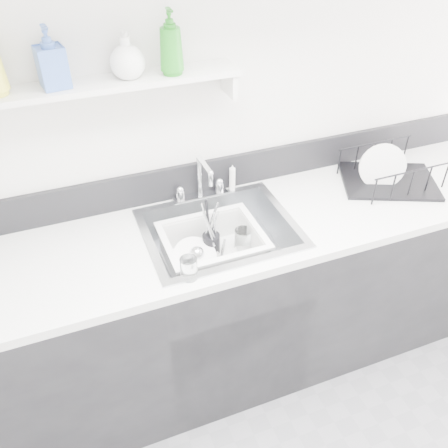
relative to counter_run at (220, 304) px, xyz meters
name	(u,v)px	position (x,y,z in m)	size (l,w,h in m)	color
room_shell	(360,157)	(0.00, -0.80, 1.22)	(3.50, 3.00, 2.60)	silver
counter_run	(220,304)	(0.00, 0.00, 0.00)	(3.20, 0.62, 0.92)	black
backsplash	(197,178)	(0.00, 0.30, 0.54)	(3.20, 0.02, 0.16)	black
sink	(220,245)	(0.00, 0.00, 0.37)	(0.64, 0.52, 0.20)	silver
faucet	(201,187)	(0.00, 0.25, 0.52)	(0.26, 0.18, 0.23)	silver
side_sprayer	(232,178)	(0.16, 0.25, 0.53)	(0.03, 0.03, 0.14)	silver
wall_shelf	(107,86)	(-0.35, 0.23, 1.05)	(1.00, 0.16, 0.12)	silver
wash_tub	(213,249)	(-0.04, -0.02, 0.37)	(0.42, 0.34, 0.16)	silver
plate_stack	(197,260)	(-0.11, -0.01, 0.33)	(0.23, 0.22, 0.09)	white
utensil_cup	(211,242)	(-0.03, 0.04, 0.36)	(0.08, 0.08, 0.26)	black
ladle	(212,258)	(-0.05, -0.04, 0.34)	(0.26, 0.09, 0.07)	silver
tumbler_in_tub	(243,240)	(0.11, 0.00, 0.36)	(0.08, 0.08, 0.11)	white
tumbler_counter	(189,268)	(-0.21, -0.24, 0.51)	(0.06, 0.06, 0.09)	white
dish_rack	(391,168)	(0.90, 0.05, 0.54)	(0.44, 0.33, 0.15)	black
bowl_small	(246,256)	(0.10, -0.06, 0.33)	(0.12, 0.12, 0.04)	white
soap_bottle_b	(50,57)	(-0.52, 0.23, 1.18)	(0.09, 0.10, 0.21)	#3F65B7
soap_bottle_c	(127,55)	(-0.26, 0.23, 1.15)	(0.13, 0.13, 0.16)	white
soap_bottle_d	(171,42)	(-0.11, 0.21, 1.19)	(0.09, 0.09, 0.23)	#1B7B18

